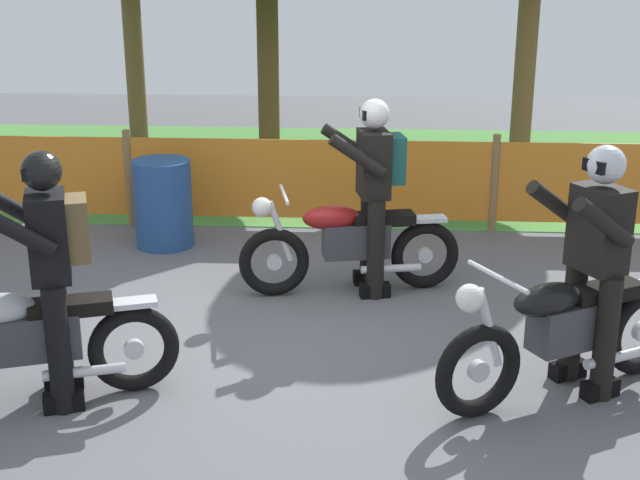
% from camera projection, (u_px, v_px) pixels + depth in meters
% --- Properties ---
extents(ground, '(24.00, 24.00, 0.02)m').
position_uv_depth(ground, '(280.00, 351.00, 6.58)').
color(ground, '#5B5B60').
extents(grass_verge, '(24.00, 5.53, 0.01)m').
position_uv_depth(grass_verge, '(324.00, 167.00, 12.07)').
color(grass_verge, '#4C8C3D').
rests_on(grass_verge, ground).
extents(barrier_fence, '(11.71, 0.08, 1.05)m').
position_uv_depth(barrier_fence, '(309.00, 180.00, 9.28)').
color(barrier_fence, olive).
rests_on(barrier_fence, ground).
extents(motorcycle_lead, '(1.87, 0.83, 0.92)m').
position_uv_depth(motorcycle_lead, '(26.00, 341.00, 5.68)').
color(motorcycle_lead, black).
rests_on(motorcycle_lead, ground).
extents(motorcycle_trailing, '(1.92, 0.64, 0.92)m').
position_uv_depth(motorcycle_trailing, '(349.00, 243.00, 7.57)').
color(motorcycle_trailing, black).
rests_on(motorcycle_trailing, ground).
extents(motorcycle_third, '(1.81, 1.10, 0.96)m').
position_uv_depth(motorcycle_third, '(565.00, 331.00, 5.80)').
color(motorcycle_third, black).
rests_on(motorcycle_third, ground).
extents(rider_lead, '(0.77, 0.67, 1.69)m').
position_uv_depth(rider_lead, '(52.00, 265.00, 5.57)').
color(rider_lead, black).
rests_on(rider_lead, ground).
extents(rider_trailing, '(0.74, 0.63, 1.69)m').
position_uv_depth(rider_trailing, '(374.00, 186.00, 7.44)').
color(rider_trailing, black).
rests_on(rider_trailing, ground).
extents(rider_third, '(0.72, 0.71, 1.69)m').
position_uv_depth(rider_third, '(594.00, 261.00, 5.73)').
color(rider_third, black).
rests_on(rider_third, ground).
extents(oil_drum, '(0.58, 0.58, 0.88)m').
position_uv_depth(oil_drum, '(163.00, 203.00, 8.78)').
color(oil_drum, navy).
rests_on(oil_drum, ground).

